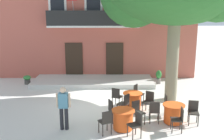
# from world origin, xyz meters

# --- Properties ---
(ground_plane) EXTENTS (120.00, 120.00, 0.00)m
(ground_plane) POSITION_xyz_m (0.00, 0.00, 0.00)
(ground_plane) COLOR silver
(building_facade) EXTENTS (13.00, 5.09, 7.50)m
(building_facade) POSITION_xyz_m (-0.65, 6.99, 3.75)
(building_facade) COLOR #BC5B4C
(building_facade) RESTS_ON ground
(entrance_step_platform) EXTENTS (7.17, 2.48, 0.25)m
(entrance_step_platform) POSITION_xyz_m (-0.65, 3.76, 0.12)
(entrance_step_platform) COLOR silver
(entrance_step_platform) RESTS_ON ground
(cafe_table_near_tree) EXTENTS (0.86, 0.86, 0.76)m
(cafe_table_near_tree) POSITION_xyz_m (0.89, -2.43, 0.39)
(cafe_table_near_tree) COLOR #EA561E
(cafe_table_near_tree) RESTS_ON ground
(cafe_chair_near_tree_0) EXTENTS (0.54, 0.54, 0.91)m
(cafe_chair_near_tree_0) POSITION_xyz_m (0.26, -2.85, 0.53)
(cafe_chair_near_tree_0) COLOR #2D2823
(cafe_chair_near_tree_0) RESTS_ON ground
(cafe_chair_near_tree_1) EXTENTS (0.54, 0.54, 0.91)m
(cafe_chair_near_tree_1) POSITION_xyz_m (1.32, -3.05, 0.53)
(cafe_chair_near_tree_1) COLOR #2D2823
(cafe_chair_near_tree_1) RESTS_ON ground
(cafe_chair_near_tree_2) EXTENTS (0.56, 0.56, 0.91)m
(cafe_chair_near_tree_2) POSITION_xyz_m (1.47, -1.94, 0.53)
(cafe_chair_near_tree_2) COLOR #2D2823
(cafe_chair_near_tree_2) RESTS_ON ground
(cafe_chair_near_tree_3) EXTENTS (0.53, 0.53, 0.91)m
(cafe_chair_near_tree_3) POSITION_xyz_m (0.52, -1.77, 0.53)
(cafe_chair_near_tree_3) COLOR #2D2823
(cafe_chair_near_tree_3) RESTS_ON ground
(cafe_table_middle) EXTENTS (0.86, 0.86, 0.76)m
(cafe_table_middle) POSITION_xyz_m (1.40, -0.41, 0.39)
(cafe_table_middle) COLOR #EA561E
(cafe_table_middle) RESTS_ON ground
(cafe_chair_middle_0) EXTENTS (0.54, 0.54, 0.91)m
(cafe_chair_middle_0) POSITION_xyz_m (1.68, 0.29, 0.53)
(cafe_chair_middle_0) COLOR #2D2823
(cafe_chair_middle_0) RESTS_ON ground
(cafe_chair_middle_1) EXTENTS (0.53, 0.53, 0.91)m
(cafe_chair_middle_1) POSITION_xyz_m (0.69, -0.15, 0.53)
(cafe_chair_middle_1) COLOR #2D2823
(cafe_chair_middle_1) RESTS_ON ground
(cafe_chair_middle_2) EXTENTS (0.56, 0.56, 0.91)m
(cafe_chair_middle_2) POSITION_xyz_m (1.01, -1.05, 0.53)
(cafe_chair_middle_2) COLOR #2D2823
(cafe_chair_middle_2) RESTS_ON ground
(cafe_chair_middle_3) EXTENTS (0.55, 0.55, 0.91)m
(cafe_chair_middle_3) POSITION_xyz_m (2.06, -0.76, 0.53)
(cafe_chair_middle_3) COLOR #2D2823
(cafe_chair_middle_3) RESTS_ON ground
(cafe_table_front) EXTENTS (0.86, 0.86, 0.76)m
(cafe_table_front) POSITION_xyz_m (2.89, -1.87, 0.39)
(cafe_table_front) COLOR #EA561E
(cafe_table_front) RESTS_ON ground
(cafe_chair_front_0) EXTENTS (0.43, 0.43, 0.91)m
(cafe_chair_front_0) POSITION_xyz_m (2.13, -1.90, 0.53)
(cafe_chair_front_0) COLOR #2D2823
(cafe_chair_front_0) RESTS_ON ground
(cafe_chair_front_1) EXTENTS (0.43, 0.43, 0.91)m
(cafe_chair_front_1) POSITION_xyz_m (2.90, -2.62, 0.53)
(cafe_chair_front_1) COLOR #2D2823
(cafe_chair_front_1) RESTS_ON ground
(cafe_chair_front_2) EXTENTS (0.46, 0.46, 0.91)m
(cafe_chair_front_2) POSITION_xyz_m (3.64, -1.93, 0.53)
(cafe_chair_front_2) COLOR #2D2823
(cafe_chair_front_2) RESTS_ON ground
(cafe_chair_front_3) EXTENTS (0.41, 0.41, 0.91)m
(cafe_chair_front_3) POSITION_xyz_m (2.83, -1.12, 0.53)
(cafe_chair_front_3) COLOR #2D2823
(cafe_chair_front_3) RESTS_ON ground
(ground_planter_left) EXTENTS (0.45, 0.45, 0.53)m
(ground_planter_left) POSITION_xyz_m (-4.58, 3.59, 0.30)
(ground_planter_left) COLOR #47423D
(ground_planter_left) RESTS_ON ground
(ground_planter_right) EXTENTS (0.34, 0.34, 0.81)m
(ground_planter_right) POSITION_xyz_m (3.28, 3.69, 0.45)
(ground_planter_right) COLOR slate
(ground_planter_right) RESTS_ON ground
(pedestrian_near_entrance) EXTENTS (0.53, 0.23, 1.64)m
(pedestrian_near_entrance) POSITION_xyz_m (-1.29, -2.44, 0.93)
(pedestrian_near_entrance) COLOR #232328
(pedestrian_near_entrance) RESTS_ON ground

